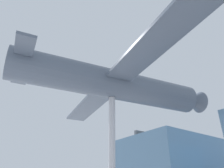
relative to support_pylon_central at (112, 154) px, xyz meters
The scene contains 2 objects.
support_pylon_central is the anchor object (origin of this frame).
suspended_airplane 4.79m from the support_pylon_central, 79.40° to the left, with size 18.08×15.35×3.34m.
Camera 1 is at (11.13, -7.98, 1.64)m, focal length 35.00 mm.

